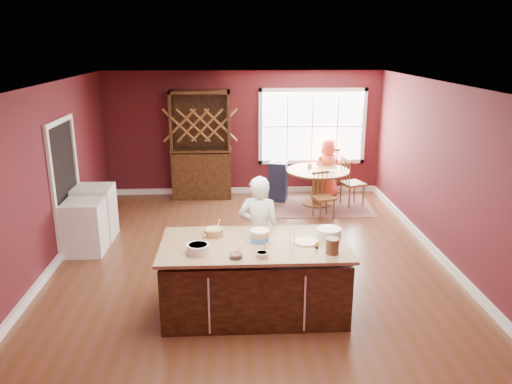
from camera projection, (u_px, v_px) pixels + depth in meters
room_shell at (250, 175)px, 7.57m from camera, size 7.00×7.00×7.00m
window at (312, 126)px, 10.92m from camera, size 2.36×0.10×1.66m
doorway at (66, 187)px, 8.10m from camera, size 0.08×1.26×2.13m
kitchen_island at (255, 279)px, 6.25m from camera, size 2.31×1.21×0.92m
dining_table at (317, 180)px, 10.32m from camera, size 1.30×1.30×0.75m
baker at (259, 231)px, 6.85m from camera, size 0.65×0.49×1.58m
layer_cake at (260, 235)px, 6.18m from camera, size 0.34×0.34×0.14m
bowl_blue at (198, 249)px, 5.82m from camera, size 0.27×0.27×0.10m
bowl_yellow at (214, 232)px, 6.33m from camera, size 0.25×0.25×0.09m
bowl_pink at (236, 256)px, 5.69m from camera, size 0.16×0.16×0.06m
bowl_olive at (262, 255)px, 5.72m from camera, size 0.15×0.15×0.06m
drinking_glass at (292, 239)px, 6.04m from camera, size 0.08×0.08×0.15m
dinner_plate at (306, 242)px, 6.13m from camera, size 0.30×0.30×0.02m
white_tub at (329, 232)px, 6.31m from camera, size 0.31×0.31×0.11m
stoneware_crock at (332, 246)px, 5.79m from camera, size 0.15×0.15×0.18m
toy_figurine at (317, 245)px, 5.94m from camera, size 0.05×0.05×0.09m
rug at (317, 204)px, 10.48m from camera, size 2.25×1.76×0.01m
chair_east at (353, 181)px, 10.30m from camera, size 0.54×0.55×1.04m
chair_south at (324, 196)px, 9.54m from camera, size 0.48×0.46×0.91m
chair_north at (326, 171)px, 11.02m from camera, size 0.54×0.52×1.09m
seated_woman at (327, 168)px, 10.81m from camera, size 0.73×0.60×1.30m
high_chair at (278, 181)px, 10.62m from camera, size 0.44×0.44×0.89m
toddler at (280, 164)px, 10.54m from camera, size 0.18×0.14×0.26m
table_plate at (331, 171)px, 10.15m from camera, size 0.20×0.20×0.01m
table_cup at (310, 166)px, 10.42m from camera, size 0.12×0.12×0.09m
hutch at (201, 145)px, 10.66m from camera, size 1.26×0.53×2.31m
washer at (85, 227)px, 7.98m from camera, size 0.60×0.58×0.87m
dryer at (95, 213)px, 8.59m from camera, size 0.64×0.62×0.92m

